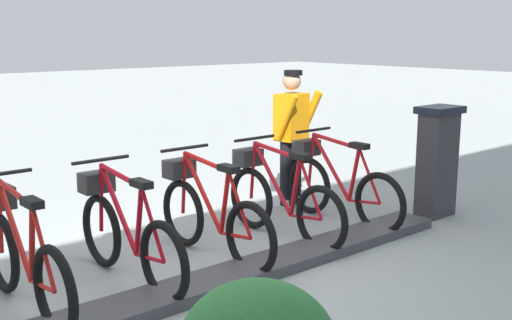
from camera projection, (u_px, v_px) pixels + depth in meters
ground_plane at (231, 283)px, 5.40m from camera, size 60.00×60.00×0.00m
dock_rail_base at (231, 277)px, 5.39m from camera, size 0.44×5.24×0.10m
payment_kiosk at (437, 159)px, 7.27m from camera, size 0.36×0.52×1.28m
bike_docked_0 at (338, 185)px, 7.07m from camera, size 1.72×0.54×1.02m
bike_docked_1 at (279, 198)px, 6.51m from camera, size 1.72×0.54×1.02m
bike_docked_2 at (210, 214)px, 5.94m from camera, size 1.72×0.54×1.02m
bike_docked_3 at (126, 233)px, 5.37m from camera, size 1.72×0.54×1.02m
bike_docked_4 at (21, 256)px, 4.81m from camera, size 1.72×0.54×1.02m
worker_near_rack at (292, 133)px, 7.67m from camera, size 0.50×0.67×1.66m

